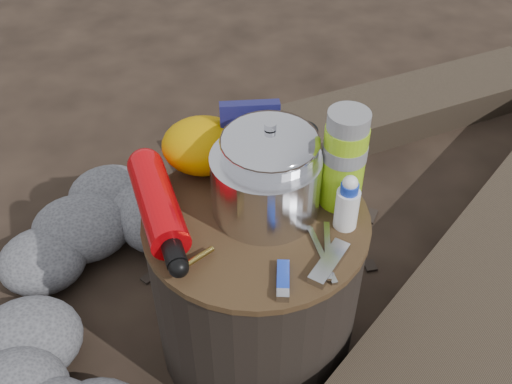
{
  "coord_description": "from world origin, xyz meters",
  "views": [
    {
      "loc": [
        -0.01,
        -0.83,
        1.23
      ],
      "look_at": [
        0.0,
        0.0,
        0.48
      ],
      "focal_mm": 41.69,
      "sensor_mm": 36.0,
      "label": 1
    }
  ],
  "objects_px": {
    "fuel_bottle": "(158,203)",
    "stump": "(256,284)",
    "thermos": "(344,160)",
    "travel_mug": "(298,152)",
    "camping_pot": "(269,167)"
  },
  "relations": [
    {
      "from": "fuel_bottle",
      "to": "stump",
      "type": "bearing_deg",
      "value": -19.55
    },
    {
      "from": "stump",
      "to": "thermos",
      "type": "distance_m",
      "value": 0.36
    },
    {
      "from": "stump",
      "to": "travel_mug",
      "type": "relative_size",
      "value": 4.07
    },
    {
      "from": "stump",
      "to": "thermos",
      "type": "height_order",
      "value": "thermos"
    },
    {
      "from": "stump",
      "to": "fuel_bottle",
      "type": "bearing_deg",
      "value": 178.88
    },
    {
      "from": "camping_pot",
      "to": "travel_mug",
      "type": "xyz_separation_m",
      "value": [
        0.06,
        0.09,
        -0.04
      ]
    },
    {
      "from": "thermos",
      "to": "fuel_bottle",
      "type": "bearing_deg",
      "value": -172.8
    },
    {
      "from": "camping_pot",
      "to": "fuel_bottle",
      "type": "relative_size",
      "value": 0.59
    },
    {
      "from": "fuel_bottle",
      "to": "travel_mug",
      "type": "bearing_deg",
      "value": 7.06
    },
    {
      "from": "camping_pot",
      "to": "thermos",
      "type": "height_order",
      "value": "thermos"
    },
    {
      "from": "thermos",
      "to": "travel_mug",
      "type": "height_order",
      "value": "thermos"
    },
    {
      "from": "stump",
      "to": "camping_pot",
      "type": "xyz_separation_m",
      "value": [
        0.03,
        0.04,
        0.3
      ]
    },
    {
      "from": "thermos",
      "to": "travel_mug",
      "type": "distance_m",
      "value": 0.13
    },
    {
      "from": "stump",
      "to": "travel_mug",
      "type": "distance_m",
      "value": 0.31
    },
    {
      "from": "thermos",
      "to": "camping_pot",
      "type": "bearing_deg",
      "value": -178.36
    }
  ]
}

